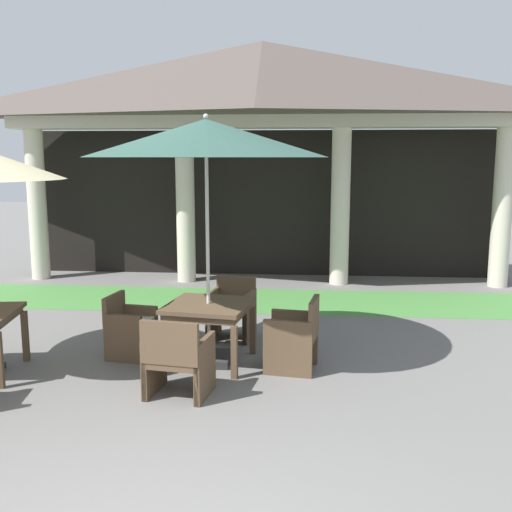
{
  "coord_description": "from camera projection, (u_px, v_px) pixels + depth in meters",
  "views": [
    {
      "loc": [
        0.88,
        -2.66,
        2.5
      ],
      "look_at": [
        0.22,
        5.0,
        1.22
      ],
      "focal_mm": 41.24,
      "sensor_mm": 36.0,
      "label": 1
    }
  ],
  "objects": [
    {
      "name": "background_pavilion",
      "position": [
        263.0,
        100.0,
        11.49
      ],
      "size": [
        10.52,
        2.49,
        4.71
      ],
      "color": "beige",
      "rests_on": "ground"
    },
    {
      "name": "patio_chair_near_foreground_west",
      "position": [
        129.0,
        327.0,
        7.47
      ],
      "size": [
        0.59,
        0.61,
        0.8
      ],
      "rotation": [
        0.0,
        0.0,
        -1.72
      ],
      "color": "brown",
      "rests_on": "ground"
    },
    {
      "name": "lawn_strip",
      "position": [
        255.0,
        300.0,
        10.44
      ],
      "size": [
        12.32,
        1.85,
        0.01
      ],
      "primitive_type": "cube",
      "color": "#47843D",
      "rests_on": "ground"
    },
    {
      "name": "patio_chair_near_foreground_north",
      "position": [
        232.0,
        309.0,
        8.24
      ],
      "size": [
        0.67,
        0.66,
        0.83
      ],
      "rotation": [
        0.0,
        0.0,
        -3.29
      ],
      "color": "brown",
      "rests_on": "ground"
    },
    {
      "name": "patio_chair_near_foreground_south",
      "position": [
        178.0,
        360.0,
        6.19
      ],
      "size": [
        0.71,
        0.66,
        0.88
      ],
      "rotation": [
        0.0,
        0.0,
        -0.15
      ],
      "color": "brown",
      "rests_on": "ground"
    },
    {
      "name": "patio_umbrella_near_foreground",
      "position": [
        206.0,
        140.0,
        6.84
      ],
      "size": [
        2.86,
        2.86,
        3.01
      ],
      "color": "#2D2D2D",
      "rests_on": "ground"
    },
    {
      "name": "patio_chair_near_foreground_east",
      "position": [
        294.0,
        337.0,
        6.98
      ],
      "size": [
        0.65,
        0.62,
        0.88
      ],
      "rotation": [
        0.0,
        0.0,
        1.42
      ],
      "color": "brown",
      "rests_on": "ground"
    },
    {
      "name": "patio_table_near_foreground",
      "position": [
        208.0,
        311.0,
        7.18
      ],
      "size": [
        1.1,
        1.1,
        0.75
      ],
      "rotation": [
        0.0,
        0.0,
        -0.15
      ],
      "color": "brown",
      "rests_on": "ground"
    }
  ]
}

